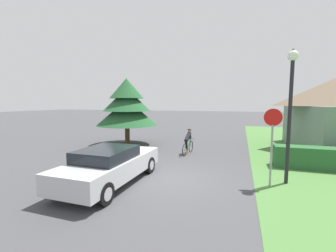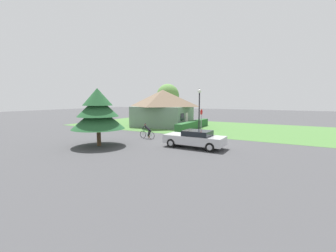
# 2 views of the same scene
# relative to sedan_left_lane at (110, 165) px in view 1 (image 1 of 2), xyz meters

# --- Properties ---
(ground_plane) EXTENTS (140.00, 140.00, 0.00)m
(ground_plane) POSITION_rel_sedan_left_lane_xyz_m (1.82, 1.18, -0.71)
(ground_plane) COLOR #424244
(sedan_left_lane) EXTENTS (2.00, 4.78, 1.38)m
(sedan_left_lane) POSITION_rel_sedan_left_lane_xyz_m (0.00, 0.00, 0.00)
(sedan_left_lane) COLOR #BCBCC1
(sedan_left_lane) RESTS_ON ground
(cyclist) EXTENTS (0.44, 1.81, 1.49)m
(cyclist) POSITION_rel_sedan_left_lane_xyz_m (1.64, 5.64, 0.00)
(cyclist) COLOR black
(cyclist) RESTS_ON ground
(stop_sign) EXTENTS (0.65, 0.07, 2.82)m
(stop_sign) POSITION_rel_sedan_left_lane_xyz_m (5.62, 1.60, 1.24)
(stop_sign) COLOR gray
(stop_sign) RESTS_ON ground
(street_lamp) EXTENTS (0.37, 0.37, 4.92)m
(street_lamp) POSITION_rel_sedan_left_lane_xyz_m (6.23, 2.07, 2.59)
(street_lamp) COLOR black
(street_lamp) RESTS_ON ground
(conifer_tall_near) EXTENTS (4.26, 4.26, 4.70)m
(conifer_tall_near) POSITION_rel_sedan_left_lane_xyz_m (-3.15, 7.17, 2.11)
(conifer_tall_near) COLOR #4C3823
(conifer_tall_near) RESTS_ON ground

